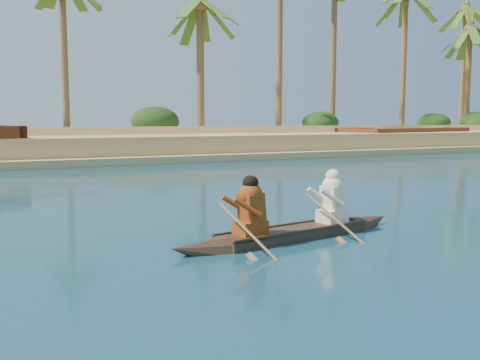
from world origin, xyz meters
TOP-DOWN VIEW (x-y plane):
  - sandy_embankment at (0.00, 46.89)m, footprint 150.00×51.00m
  - palm_grove at (0.00, 35.00)m, footprint 110.00×14.00m
  - shrub_cluster at (0.00, 31.50)m, footprint 100.00×6.00m
  - canoe at (-2.65, 5.39)m, footprint 5.03×1.34m
  - barge_right at (21.31, 27.00)m, footprint 11.69×5.67m

SIDE VIEW (x-z plane):
  - canoe at x=-2.65m, z-range -0.42..0.95m
  - sandy_embankment at x=0.00m, z-range -0.22..1.28m
  - barge_right at x=21.31m, z-range -0.28..1.59m
  - shrub_cluster at x=0.00m, z-range 0.00..2.40m
  - palm_grove at x=0.00m, z-range 0.00..16.00m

